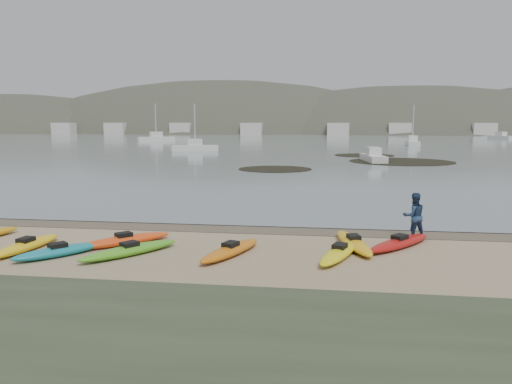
# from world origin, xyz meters

# --- Properties ---
(ground) EXTENTS (600.00, 600.00, 0.00)m
(ground) POSITION_xyz_m (0.00, 0.00, 0.00)
(ground) COLOR tan
(ground) RESTS_ON ground
(wet_sand) EXTENTS (60.00, 60.00, 0.00)m
(wet_sand) POSITION_xyz_m (0.00, -0.30, 0.00)
(wet_sand) COLOR brown
(wet_sand) RESTS_ON ground
(water) EXTENTS (1200.00, 1200.00, 0.00)m
(water) POSITION_xyz_m (0.00, 300.00, 0.01)
(water) COLOR slate
(water) RESTS_ON ground
(kayaks) EXTENTS (22.60, 7.24, 0.34)m
(kayaks) POSITION_xyz_m (-0.82, -3.96, 0.17)
(kayaks) COLOR #B21512
(kayaks) RESTS_ON ground
(person_east) EXTENTS (1.01, 0.87, 1.79)m
(person_east) POSITION_xyz_m (6.26, -1.37, 0.89)
(person_east) COLOR navy
(person_east) RESTS_ON ground
(kelp_mats) EXTENTS (22.15, 27.75, 0.04)m
(kelp_mats) POSITION_xyz_m (7.76, 36.54, 0.03)
(kelp_mats) COLOR black
(kelp_mats) RESTS_ON water
(moored_boats) EXTENTS (88.14, 84.38, 1.15)m
(moored_boats) POSITION_xyz_m (0.68, 77.47, 0.51)
(moored_boats) COLOR silver
(moored_boats) RESTS_ON ground
(far_hills) EXTENTS (550.00, 135.00, 80.00)m
(far_hills) POSITION_xyz_m (39.38, 193.97, -15.93)
(far_hills) COLOR #384235
(far_hills) RESTS_ON ground
(far_town) EXTENTS (199.00, 5.00, 4.00)m
(far_town) POSITION_xyz_m (6.00, 145.00, 2.00)
(far_town) COLOR beige
(far_town) RESTS_ON ground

